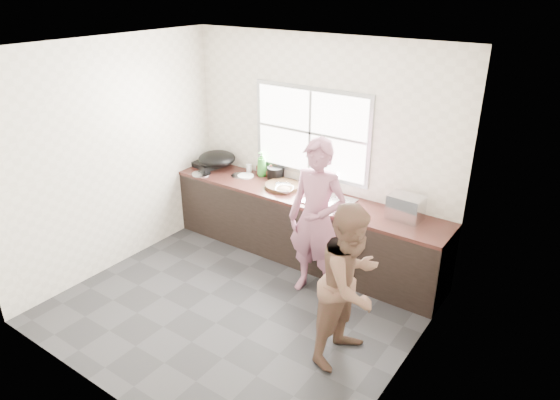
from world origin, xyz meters
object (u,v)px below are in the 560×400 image
Objects in this scene: bottle_brown_tall at (261,169)px; bottle_brown_short at (271,172)px; bowl_mince at (284,190)px; black_pot at (276,173)px; dish_rack at (406,207)px; plate_food at (246,176)px; pot_lid_right at (239,176)px; pot_lid_left at (201,174)px; cutting_board at (283,186)px; person_side at (351,284)px; wok at (217,159)px; bowl_held at (314,204)px; bottle_green at (262,164)px; woman at (317,225)px; glass_jar at (249,168)px; burner at (209,163)px; bowl_crabs at (343,211)px.

bottle_brown_short is at bearing 0.00° from bottle_brown_tall.
black_pot is (-0.34, 0.29, 0.05)m from bowl_mince.
plate_food is at bearing -176.83° from dish_rack.
pot_lid_right is at bearing -158.40° from plate_food.
black_pot is 0.86× the size of pot_lid_left.
pot_lid_left is at bearing -171.14° from dish_rack.
pot_lid_left is 1.16× the size of pot_lid_right.
cutting_board reaches higher than pot_lid_right.
person_side reaches higher than bowl_mince.
cutting_board is 1.18m from pot_lid_left.
bottle_brown_short is (-1.96, 1.49, 0.17)m from person_side.
wok is (-1.19, 0.12, 0.13)m from bowl_mince.
person_side is at bearing -45.63° from bowl_held.
person_side is 3.47× the size of cutting_board.
wok reaches higher than black_pot.
plate_food is 0.09m from pot_lid_right.
bottle_brown_short is at bearing 7.40° from bottle_green.
plate_food is at bearing 153.65° from woman.
pot_lid_right is at bearing -143.44° from bottle_green.
glass_jar is 0.64m from pot_lid_left.
pot_lid_right is at bearing 173.05° from bowl_mince.
bottle_green is (-2.10, 1.48, 0.26)m from person_side.
wok is 0.43m from pot_lid_right.
dish_rack is (0.97, 0.29, 0.11)m from bowl_held.
burner is (-0.83, -0.11, -0.06)m from bottle_brown_tall.
wok is (-1.10, 0.02, 0.13)m from cutting_board.
wok is 0.31m from pot_lid_left.
bowl_crabs is 0.51× the size of burner.
bowl_held is at bearing -8.88° from wok.
bottle_green reaches higher than cutting_board.
bowl_crabs is 1.53m from bottle_brown_tall.
pot_lid_right is (-0.79, 0.10, -0.02)m from bowl_mince.
wok reaches higher than cutting_board.
cutting_board is 2.03× the size of pot_lid_right.
bowl_mince is 0.72m from plate_food.
glass_jar reaches higher than pot_lid_right.
pot_lid_left is (-0.05, -0.27, -0.15)m from wok.
bottle_brown_tall is 0.30m from pot_lid_right.
glass_jar is (-0.07, 0.16, 0.04)m from plate_food.
bottle_brown_tall reaches higher than pot_lid_left.
bowl_crabs is 1.73m from glass_jar.
bottle_brown_short is at bearing 12.53° from wok.
bottle_brown_tall reaches higher than black_pot.
burner is (-1.31, 0.08, 0.01)m from cutting_board.
glass_jar is at bearing 43.47° from pot_lid_left.
bottle_brown_tall is at bearing 7.69° from burner.
bottle_green is 0.83m from pot_lid_left.
pot_lid_left is at bearing -173.25° from bowl_mince.
cutting_board is 0.61m from plate_food.
glass_jar is (-0.23, 0.02, -0.12)m from bottle_green.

